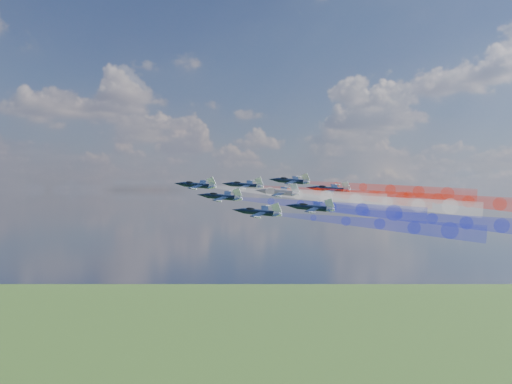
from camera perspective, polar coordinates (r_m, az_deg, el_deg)
jet_lead at (r=189.59m, az=-5.25°, el=0.60°), size 17.17×17.70×7.21m
trail_lead at (r=180.74m, az=3.73°, el=-0.19°), size 33.49×42.38×9.53m
jet_inner_left at (r=177.20m, az=-3.06°, el=-0.43°), size 17.17×17.70×7.21m
trail_inner_left at (r=169.69m, az=6.64°, el=-1.32°), size 33.49×42.38×9.53m
jet_inner_right at (r=193.72m, az=-1.02°, el=0.59°), size 17.17×17.70×7.21m
trail_inner_right at (r=187.02m, az=7.88°, el=-0.18°), size 33.49×42.38×9.53m
jet_outer_left at (r=163.84m, az=0.27°, el=-1.80°), size 17.17×17.70×7.21m
trail_outer_left at (r=158.37m, az=10.89°, el=-2.80°), size 33.49×42.38×9.53m
jet_center_third at (r=182.73m, az=2.06°, el=-0.03°), size 17.17×17.70×7.21m
trail_center_third at (r=177.82m, az=11.57°, el=-0.85°), size 33.49×42.38×9.53m
jet_outer_right at (r=199.90m, az=3.12°, el=0.98°), size 17.17×17.70×7.21m
trail_outer_right at (r=195.29m, az=11.82°, el=0.25°), size 33.49×42.38×9.53m
jet_rear_left at (r=168.76m, az=4.98°, el=-1.39°), size 17.17×17.70×7.21m
trail_rear_left at (r=165.66m, az=15.33°, el=-2.31°), size 33.49×42.38×9.53m
jet_rear_right at (r=189.26m, az=6.59°, el=0.23°), size 17.17×17.70×7.21m
trail_rear_right at (r=186.64m, az=15.80°, el=-0.56°), size 33.49×42.38×9.53m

